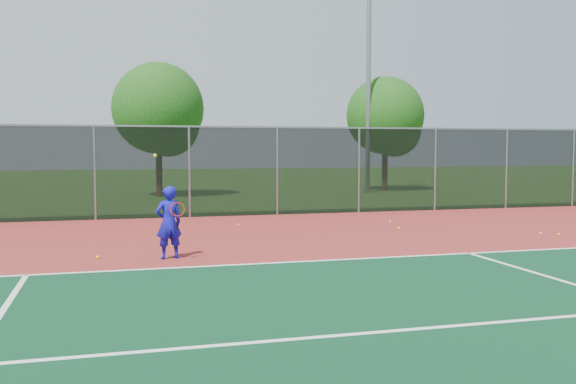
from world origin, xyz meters
The scene contains 14 objects.
ground centered at (0.00, 0.00, 0.00)m, with size 120.00×120.00×0.00m, color #295B1A.
court_apron centered at (0.00, 2.00, 0.01)m, with size 30.00×20.00×0.02m, color maroon.
fence_back centered at (0.00, 12.00, 1.56)m, with size 30.00×0.06×3.03m.
tennis_player centered at (-4.36, 4.12, 0.78)m, with size 0.62×0.65×2.18m.
practice_ball_1 centered at (-4.15, 5.61, 0.06)m, with size 0.07×0.07×0.07m, color yellow.
practice_ball_2 centered at (5.80, 4.91, 0.06)m, with size 0.07×0.07×0.07m, color yellow.
practice_ball_3 centered at (5.49, 5.24, 0.06)m, with size 0.07×0.07×0.07m, color yellow.
practice_ball_4 centered at (-5.80, 4.48, 0.06)m, with size 0.07×0.07×0.07m, color yellow.
practice_ball_5 centered at (-1.91, 9.17, 0.06)m, with size 0.07×0.07×0.07m, color yellow.
practice_ball_6 centered at (2.31, 7.22, 0.06)m, with size 0.07×0.07×0.07m, color yellow.
practice_ball_7 centered at (2.72, 8.68, 0.06)m, with size 0.07×0.07×0.07m, color yellow.
floodlight_n centered at (7.19, 21.30, 7.43)m, with size 0.90×0.40×13.29m.
tree_back_left centered at (-3.21, 21.49, 3.96)m, with size 4.30×4.30×6.32m.
tree_back_mid centered at (8.82, 22.52, 3.83)m, with size 4.16×4.16×6.11m.
Camera 1 is at (-5.48, -9.27, 2.34)m, focal length 40.00 mm.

